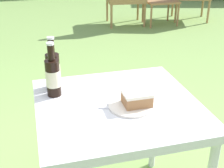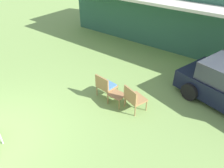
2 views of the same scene
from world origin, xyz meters
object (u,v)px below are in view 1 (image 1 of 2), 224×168
garden_side_table (161,3)px  patio_table (118,118)px  cola_bottle_near (53,76)px  cake_on_plate (135,101)px  cola_bottle_far (53,70)px

garden_side_table → patio_table: size_ratio=0.71×
garden_side_table → patio_table: patio_table is taller
garden_side_table → cola_bottle_near: size_ratio=1.98×
patio_table → cake_on_plate: (0.07, -0.05, 0.11)m
garden_side_table → cake_on_plate: cake_on_plate is taller
cola_bottle_far → garden_side_table: bearing=59.0°
patio_table → cake_on_plate: size_ratio=3.60×
patio_table → cola_bottle_near: 0.36m
patio_table → cola_bottle_far: cola_bottle_far is taller
cola_bottle_near → cake_on_plate: bearing=-31.3°
patio_table → cola_bottle_far: size_ratio=2.80×
cake_on_plate → cola_bottle_far: cola_bottle_far is taller
cake_on_plate → cola_bottle_far: size_ratio=0.78×
cake_on_plate → cola_bottle_near: (-0.33, 0.20, 0.07)m
cake_on_plate → cola_bottle_far: 0.44m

